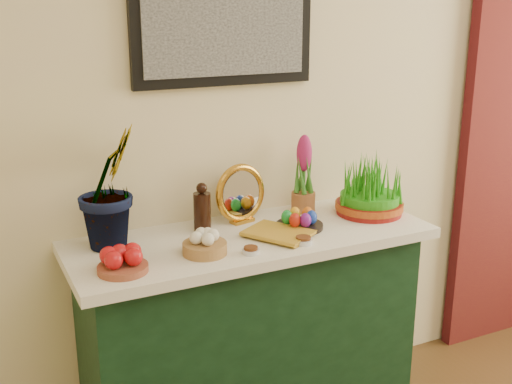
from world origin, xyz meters
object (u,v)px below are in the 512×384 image
mirror (241,194)px  hyacinth_green (108,167)px  sideboard (251,341)px  book (266,240)px  wheatgrass_sabzeh (370,190)px

mirror → hyacinth_green: bearing=-176.4°
hyacinth_green → mirror: hyacinth_green is taller
sideboard → book: book is taller
mirror → wheatgrass_sabzeh: size_ratio=0.86×
book → wheatgrass_sabzeh: (0.55, 0.12, 0.09)m
mirror → book: size_ratio=1.03×
sideboard → hyacinth_green: hyacinth_green is taller
book → hyacinth_green: bearing=123.3°
hyacinth_green → wheatgrass_sabzeh: hyacinth_green is taller
wheatgrass_sabzeh → sideboard: bearing=179.9°
hyacinth_green → wheatgrass_sabzeh: bearing=-43.4°
hyacinth_green → sideboard: bearing=-49.9°
hyacinth_green → wheatgrass_sabzeh: 1.08m
sideboard → wheatgrass_sabzeh: 0.79m
book → wheatgrass_sabzeh: size_ratio=0.83×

